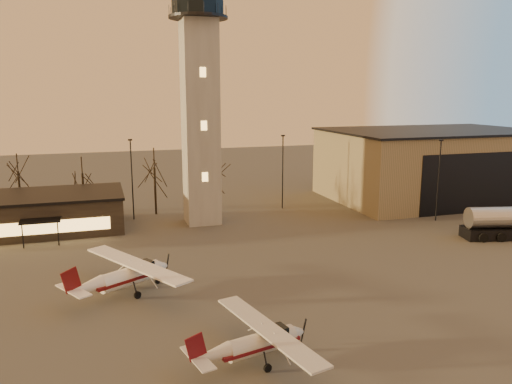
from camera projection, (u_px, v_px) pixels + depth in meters
ground at (292, 331)px, 33.59m from camera, size 220.00×220.00×0.00m
control_tower at (200, 87)px, 58.41m from camera, size 6.80×6.80×32.60m
hangar at (432, 164)px, 74.97m from camera, size 30.60×20.60×10.30m
terminal at (8, 214)px, 56.56m from camera, size 25.40×12.20×4.30m
light_poles at (204, 178)px, 61.65m from camera, size 58.50×12.25×10.14m
tree_row at (84, 169)px, 64.97m from camera, size 37.20×9.20×8.80m
cessna_front at (263, 345)px, 29.68m from camera, size 8.41×10.53×2.90m
cessna_rear at (132, 278)px, 39.90m from camera, size 9.81×11.53×3.41m
fuel_truck at (507, 226)px, 54.73m from camera, size 9.86×4.86×3.52m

